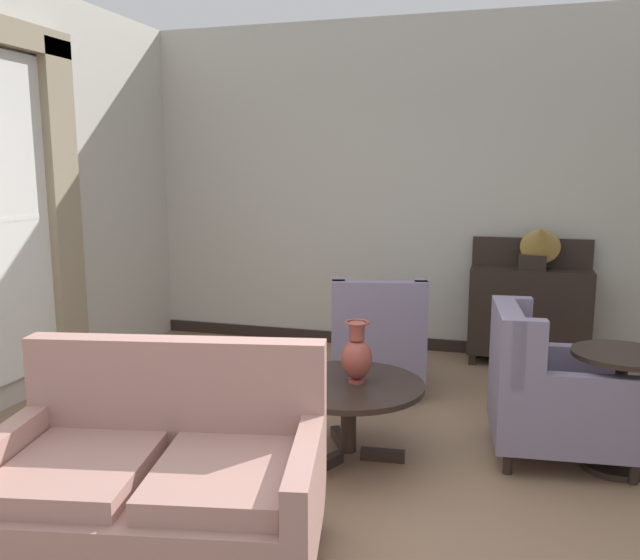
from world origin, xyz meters
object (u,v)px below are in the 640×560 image
object	(u,v)px
settee	(158,479)
side_table	(619,399)
coffee_table	(349,395)
armchair_foreground_right	(551,394)
armchair_beside_settee	(378,341)
sideboard	(529,310)
porcelain_vase	(357,356)
gramophone	(539,242)

from	to	relation	value
settee	side_table	size ratio (longest dim) A/B	2.24
coffee_table	side_table	xyz separation A→B (m)	(1.61, 0.31, 0.03)
armchair_foreground_right	armchair_beside_settee	xyz separation A→B (m)	(-1.30, 0.94, 0.00)
settee	sideboard	world-z (taller)	sideboard
settee	armchair_foreground_right	bearing A→B (deg)	31.63
armchair_foreground_right	settee	bearing A→B (deg)	127.02
coffee_table	armchair_foreground_right	xyz separation A→B (m)	(1.22, 0.38, -0.00)
armchair_foreground_right	side_table	world-z (taller)	armchair_foreground_right
armchair_foreground_right	sideboard	bearing A→B (deg)	-3.43
settee	armchair_foreground_right	distance (m)	2.48
settee	armchair_beside_settee	world-z (taller)	settee
porcelain_vase	armchair_beside_settee	distance (m)	1.33
coffee_table	gramophone	size ratio (longest dim) A/B	1.77
porcelain_vase	settee	size ratio (longest dim) A/B	0.24
settee	side_table	distance (m)	2.73
armchair_foreground_right	armchair_beside_settee	distance (m)	1.60
armchair_foreground_right	gramophone	size ratio (longest dim) A/B	1.80
porcelain_vase	armchair_beside_settee	world-z (taller)	armchair_beside_settee
porcelain_vase	coffee_table	bearing A→B (deg)	-149.48
coffee_table	sideboard	world-z (taller)	sideboard
porcelain_vase	sideboard	xyz separation A→B (m)	(1.09, 2.37, -0.15)
side_table	gramophone	world-z (taller)	gramophone
porcelain_vase	gramophone	bearing A→B (deg)	63.40
side_table	porcelain_vase	bearing A→B (deg)	-169.70
coffee_table	gramophone	bearing A→B (deg)	62.81
side_table	gramophone	distance (m)	2.16
coffee_table	side_table	world-z (taller)	side_table
gramophone	porcelain_vase	bearing A→B (deg)	-116.60
settee	coffee_table	bearing A→B (deg)	54.26
armchair_foreground_right	gramophone	distance (m)	2.06
porcelain_vase	sideboard	bearing A→B (deg)	65.29
sideboard	gramophone	xyz separation A→B (m)	(0.05, -0.09, 0.65)
armchair_beside_settee	sideboard	bearing A→B (deg)	-151.56
porcelain_vase	side_table	distance (m)	1.61
gramophone	coffee_table	bearing A→B (deg)	-117.19
armchair_foreground_right	porcelain_vase	bearing A→B (deg)	101.01
settee	side_table	world-z (taller)	settee
armchair_beside_settee	side_table	distance (m)	1.97
coffee_table	gramophone	xyz separation A→B (m)	(1.18, 2.30, 0.76)
side_table	sideboard	distance (m)	2.14
armchair_beside_settee	gramophone	world-z (taller)	gramophone
armchair_foreground_right	sideboard	world-z (taller)	sideboard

